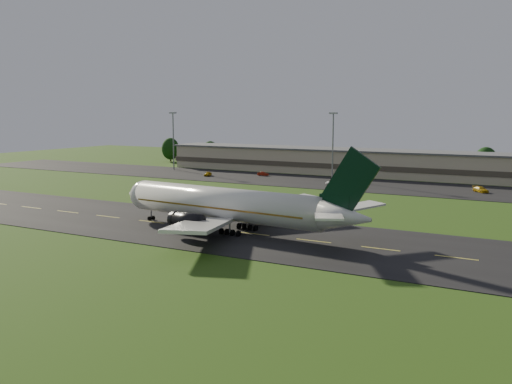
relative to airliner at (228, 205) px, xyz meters
The scene contains 12 objects.
ground 17.69m from the airliner, behind, with size 360.00×360.00×0.00m, color #254411.
taxiway 17.68m from the airliner, behind, with size 220.00×30.00×0.10m, color black.
apron 74.21m from the airliner, 103.32° to the left, with size 260.00×30.00×0.10m, color black.
airliner is the anchor object (origin of this frame).
terminal 96.84m from the airliner, 96.32° to the left, with size 145.00×16.00×8.40m.
light_mast_west 108.03m from the airliner, 131.99° to the left, with size 2.40×1.20×20.35m.
light_mast_centre 81.38m from the airliner, 98.57° to the left, with size 2.40×1.20×20.35m.
tree_line 106.09m from the airliner, 84.92° to the left, with size 199.28×8.99×9.82m.
service_vehicle_a 85.30m from the airliner, 126.06° to the left, with size 1.61×3.99×1.36m, color gold.
service_vehicle_b 85.64m from the airliner, 114.14° to the left, with size 1.30×3.74×1.23m, color maroon.
service_vehicle_c 68.43m from the airliner, 95.91° to the left, with size 2.27×4.92×1.37m, color white.
service_vehicle_d 78.58m from the airliner, 66.16° to the left, with size 2.00×4.92×1.43m, color #C5980B.
Camera 1 is at (68.05, -82.76, 20.76)m, focal length 40.00 mm.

